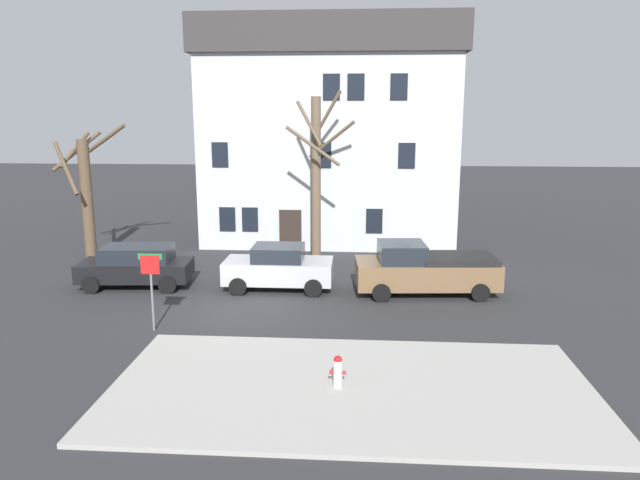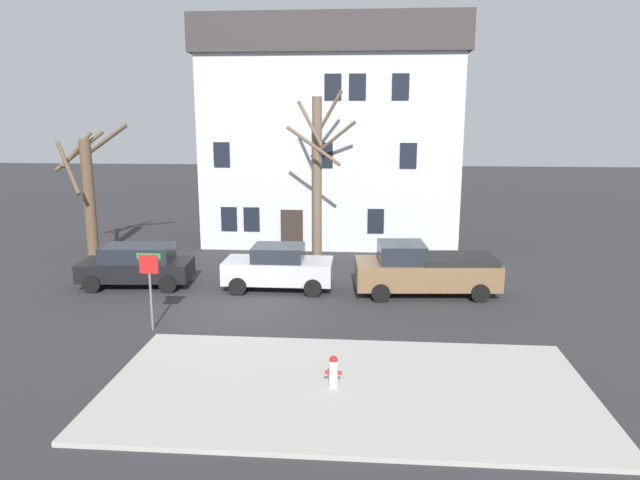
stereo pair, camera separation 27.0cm
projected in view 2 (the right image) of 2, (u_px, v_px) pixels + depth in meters
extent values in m
plane|color=#2D2D30|center=(243.00, 311.00, 20.71)|extent=(120.00, 120.00, 0.00)
cube|color=#A8A59E|center=(347.00, 388.00, 14.75)|extent=(11.99, 6.17, 0.12)
cube|color=silver|center=(332.00, 150.00, 32.38)|extent=(12.90, 7.74, 9.60)
cube|color=#383333|center=(333.00, 41.00, 31.19)|extent=(13.40, 8.24, 1.83)
cube|color=#2D231E|center=(292.00, 231.00, 29.49)|extent=(1.10, 0.12, 2.10)
cube|color=black|center=(229.00, 219.00, 29.63)|extent=(0.80, 0.08, 1.20)
cube|color=black|center=(252.00, 219.00, 29.54)|extent=(0.80, 0.08, 1.20)
cube|color=black|center=(376.00, 221.00, 29.05)|extent=(0.80, 0.08, 1.20)
cube|color=black|center=(222.00, 154.00, 28.99)|extent=(0.80, 0.08, 1.20)
cube|color=black|center=(324.00, 155.00, 28.58)|extent=(0.80, 0.08, 1.20)
cube|color=black|center=(408.00, 156.00, 28.26)|extent=(0.80, 0.08, 1.20)
cube|color=black|center=(333.00, 87.00, 27.88)|extent=(0.80, 0.08, 1.20)
cube|color=black|center=(357.00, 87.00, 27.79)|extent=(0.80, 0.08, 1.20)
cube|color=black|center=(401.00, 87.00, 27.63)|extent=(0.80, 0.08, 1.20)
cylinder|color=brown|center=(89.00, 200.00, 27.61)|extent=(0.53, 0.53, 5.62)
cylinder|color=brown|center=(68.00, 168.00, 26.66)|extent=(1.60, 1.30, 2.34)
cylinder|color=brown|center=(77.00, 150.00, 27.60)|extent=(1.09, 1.44, 1.65)
cylinder|color=brown|center=(79.00, 151.00, 28.06)|extent=(1.95, 1.64, 1.88)
cylinder|color=brown|center=(104.00, 142.00, 28.29)|extent=(2.72, 0.87, 1.73)
cylinder|color=brown|center=(317.00, 181.00, 26.86)|extent=(0.44, 0.44, 7.51)
cylinder|color=brown|center=(314.00, 146.00, 25.39)|extent=(2.39, 0.23, 1.74)
cylinder|color=brown|center=(328.00, 116.00, 26.83)|extent=(1.46, 1.07, 2.24)
cylinder|color=brown|center=(333.00, 140.00, 27.44)|extent=(2.24, 1.46, 1.79)
cylinder|color=brown|center=(310.00, 123.00, 25.82)|extent=(1.24, 0.72, 1.96)
cube|color=black|center=(136.00, 270.00, 23.57)|extent=(4.45, 2.16, 0.72)
cube|color=#1E232B|center=(137.00, 253.00, 23.43)|extent=(2.79, 1.81, 0.62)
cylinder|color=black|center=(92.00, 284.00, 22.75)|extent=(0.70, 0.27, 0.68)
cylinder|color=black|center=(108.00, 272.00, 24.54)|extent=(0.70, 0.27, 0.68)
cylinder|color=black|center=(168.00, 284.00, 22.74)|extent=(0.70, 0.27, 0.68)
cylinder|color=black|center=(179.00, 272.00, 24.53)|extent=(0.70, 0.27, 0.68)
cube|color=#B7BABF|center=(278.00, 271.00, 23.17)|extent=(4.22, 1.86, 0.85)
cube|color=#1E232B|center=(278.00, 253.00, 23.02)|extent=(1.94, 1.63, 0.58)
cylinder|color=black|center=(238.00, 286.00, 22.46)|extent=(0.68, 0.22, 0.68)
cylinder|color=black|center=(247.00, 274.00, 24.26)|extent=(0.68, 0.22, 0.68)
cylinder|color=black|center=(313.00, 288.00, 22.24)|extent=(0.68, 0.22, 0.68)
cylinder|color=black|center=(317.00, 275.00, 24.04)|extent=(0.68, 0.22, 0.68)
cube|color=brown|center=(426.00, 273.00, 22.53)|extent=(5.49, 2.47, 0.96)
cube|color=#1E232B|center=(402.00, 252.00, 22.36)|extent=(1.85, 1.95, 0.70)
cube|color=black|center=(458.00, 259.00, 22.41)|extent=(2.93, 2.19, 0.20)
cylinder|color=black|center=(381.00, 293.00, 21.63)|extent=(0.69, 0.27, 0.68)
cylinder|color=black|center=(376.00, 278.00, 23.65)|extent=(0.69, 0.27, 0.68)
cylinder|color=black|center=(480.00, 293.00, 21.61)|extent=(0.69, 0.27, 0.68)
cylinder|color=black|center=(467.00, 278.00, 23.63)|extent=(0.69, 0.27, 0.68)
cylinder|color=silver|center=(333.00, 374.00, 14.61)|extent=(0.22, 0.22, 0.70)
sphere|color=red|center=(333.00, 360.00, 14.53)|extent=(0.21, 0.21, 0.21)
cylinder|color=red|center=(327.00, 372.00, 14.61)|extent=(0.10, 0.09, 0.09)
cylinder|color=red|center=(340.00, 373.00, 14.59)|extent=(0.10, 0.09, 0.09)
cylinder|color=slate|center=(151.00, 293.00, 18.65)|extent=(0.07, 0.07, 2.47)
cube|color=red|center=(149.00, 264.00, 18.43)|extent=(0.60, 0.03, 0.60)
cube|color=#1E8C38|center=(149.00, 256.00, 18.42)|extent=(0.76, 0.02, 0.18)
torus|color=black|center=(153.00, 251.00, 28.26)|extent=(0.71, 0.18, 0.71)
torus|color=black|center=(131.00, 251.00, 28.15)|extent=(0.71, 0.18, 0.71)
cylinder|color=maroon|center=(142.00, 246.00, 28.16)|extent=(0.99, 0.23, 0.19)
cylinder|color=maroon|center=(137.00, 242.00, 28.09)|extent=(0.09, 0.05, 0.45)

